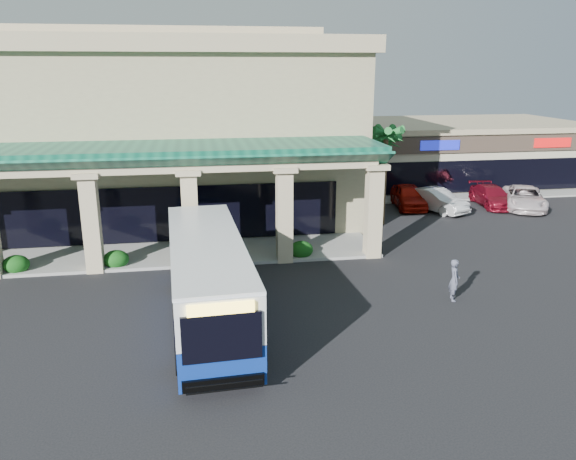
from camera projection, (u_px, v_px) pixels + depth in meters
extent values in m
plane|color=black|center=(268.00, 305.00, 22.72)|extent=(110.00, 110.00, 0.00)
imported|color=#494D5F|center=(454.00, 280.00, 22.98)|extent=(0.55, 0.72, 1.76)
imported|color=#960F06|center=(409.00, 196.00, 38.24)|extent=(2.53, 4.90, 1.59)
imported|color=silver|center=(436.00, 200.00, 37.34)|extent=(3.35, 4.86, 1.52)
imported|color=maroon|center=(492.00, 196.00, 38.78)|extent=(2.37, 4.93, 1.38)
imported|color=silver|center=(524.00, 198.00, 38.03)|extent=(4.46, 5.92, 1.50)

